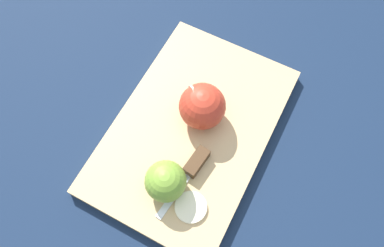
# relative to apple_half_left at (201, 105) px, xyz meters

# --- Properties ---
(ground_plane) EXTENTS (4.00, 4.00, 0.00)m
(ground_plane) POSITION_rel_apple_half_left_xyz_m (0.03, 0.00, -0.07)
(ground_plane) COLOR #14233D
(cutting_board) EXTENTS (0.47, 0.35, 0.02)m
(cutting_board) POSITION_rel_apple_half_left_xyz_m (0.03, 0.00, -0.06)
(cutting_board) COLOR tan
(cutting_board) RESTS_ON ground_plane
(apple_half_left) EXTENTS (0.09, 0.09, 0.09)m
(apple_half_left) POSITION_rel_apple_half_left_xyz_m (0.00, 0.00, 0.00)
(apple_half_left) COLOR red
(apple_half_left) RESTS_ON cutting_board
(apple_half_right) EXTENTS (0.07, 0.07, 0.07)m
(apple_half_right) POSITION_rel_apple_half_left_xyz_m (0.15, 0.04, -0.01)
(apple_half_right) COLOR olive
(apple_half_right) RESTS_ON cutting_board
(knife) EXTENTS (0.15, 0.03, 0.02)m
(knife) POSITION_rel_apple_half_left_xyz_m (0.09, 0.05, -0.03)
(knife) COLOR silver
(knife) RESTS_ON cutting_board
(apple_slice) EXTENTS (0.06, 0.06, 0.01)m
(apple_slice) POSITION_rel_apple_half_left_xyz_m (0.15, 0.10, -0.04)
(apple_slice) COLOR beige
(apple_slice) RESTS_ON cutting_board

